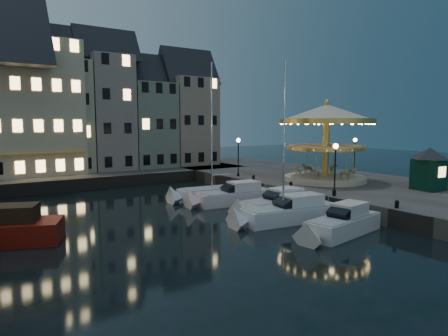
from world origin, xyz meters
TOP-DOWN VIEW (x-y plane):
  - ground at (0.00, 0.00)m, footprint 160.00×160.00m
  - quay_east at (14.00, 6.00)m, footprint 16.00×56.00m
  - quay_north at (-8.00, 28.00)m, footprint 44.00×12.00m
  - quaywall_e at (6.00, 6.00)m, footprint 0.15×44.00m
  - quaywall_n at (-6.00, 22.00)m, footprint 48.00×0.15m
  - streetlamp_b at (7.20, 1.00)m, footprint 0.44×0.44m
  - streetlamp_c at (7.20, 14.50)m, footprint 0.44×0.44m
  - streetlamp_d at (18.50, 8.00)m, footprint 0.44×0.44m
  - bollard_a at (6.60, -5.00)m, footprint 0.30×0.30m
  - bollard_b at (6.60, 0.50)m, footprint 0.30×0.30m
  - bollard_c at (6.60, 5.50)m, footprint 0.30×0.30m
  - bollard_d at (6.60, 11.00)m, footprint 0.30×0.30m
  - townhouse_nb at (-14.05, 30.00)m, footprint 6.16×8.00m
  - townhouse_nc at (-8.00, 30.00)m, footprint 6.82×8.00m
  - townhouse_nd at (-2.25, 30.00)m, footprint 5.50×8.00m
  - townhouse_ne at (3.20, 30.00)m, footprint 6.16×8.00m
  - townhouse_nf at (9.25, 30.00)m, footprint 6.82×8.00m
  - hotel_corner at (-14.00, 30.00)m, footprint 17.60×9.00m
  - motorboat_b at (1.67, -4.30)m, footprint 7.19×3.08m
  - motorboat_c at (1.13, 0.04)m, footprint 8.60×3.23m
  - motorboat_d at (2.16, 2.60)m, footprint 7.24×2.59m
  - motorboat_e at (1.49, 7.60)m, footprint 8.06×3.25m
  - motorboat_f at (1.37, 10.25)m, footprint 8.91×3.02m
  - carousel at (12.39, 6.71)m, footprint 9.27×9.27m
  - ticket_kiosk at (15.79, -2.02)m, footprint 3.59×3.59m

SIDE VIEW (x-z plane):
  - ground at x=0.00m, z-range 0.00..0.00m
  - motorboat_f at x=1.37m, z-range -5.37..6.42m
  - motorboat_b at x=1.67m, z-range -0.44..1.71m
  - motorboat_d at x=2.16m, z-range -0.44..1.71m
  - motorboat_e at x=1.49m, z-range -0.43..1.72m
  - quay_east at x=14.00m, z-range 0.00..1.30m
  - quay_north at x=-8.00m, z-range 0.00..1.30m
  - quaywall_e at x=6.00m, z-range 0.00..1.30m
  - quaywall_n at x=-6.00m, z-range 0.00..1.30m
  - motorboat_c at x=1.13m, z-range -5.00..6.36m
  - bollard_a at x=6.60m, z-range 1.32..1.89m
  - bollard_b at x=6.60m, z-range 1.32..1.89m
  - bollard_c at x=6.60m, z-range 1.32..1.89m
  - bollard_d at x=6.60m, z-range 1.32..1.89m
  - ticket_kiosk at x=15.79m, z-range 1.70..5.90m
  - streetlamp_b at x=7.20m, z-range 1.93..6.10m
  - streetlamp_c at x=7.20m, z-range 1.93..6.10m
  - streetlamp_d at x=18.50m, z-range 1.93..6.10m
  - carousel at x=12.39m, z-range 2.59..10.70m
  - townhouse_ne at x=3.20m, z-range 1.38..14.18m
  - townhouse_nb at x=-14.05m, z-range 1.38..15.18m
  - townhouse_nf at x=9.25m, z-range 1.38..15.18m
  - townhouse_nc at x=-8.00m, z-range 1.38..16.18m
  - townhouse_nd at x=-2.25m, z-range 1.38..17.18m
  - hotel_corner at x=-14.00m, z-range 1.38..18.18m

